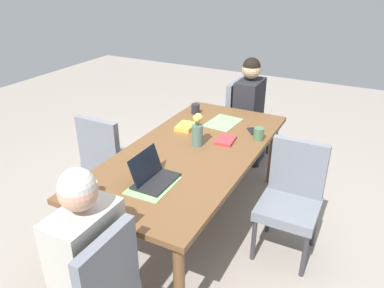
% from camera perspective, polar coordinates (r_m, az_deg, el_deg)
% --- Properties ---
extents(ground_plane, '(10.00, 10.00, 0.00)m').
position_cam_1_polar(ground_plane, '(3.40, 0.00, -11.80)').
color(ground_plane, gray).
extents(dining_table, '(2.11, 1.00, 0.72)m').
position_cam_1_polar(dining_table, '(3.04, 0.00, -2.03)').
color(dining_table, brown).
rests_on(dining_table, ground_plane).
extents(chair_head_left_left_near, '(0.44, 0.44, 0.90)m').
position_cam_1_polar(chair_head_left_left_near, '(4.32, 7.89, 4.20)').
color(chair_head_left_left_near, slate).
rests_on(chair_head_left_left_near, ground_plane).
extents(person_head_left_left_near, '(0.40, 0.36, 1.19)m').
position_cam_1_polar(person_head_left_left_near, '(4.23, 8.58, 4.10)').
color(person_head_left_left_near, '#2D2D33').
rests_on(person_head_left_left_near, ground_plane).
extents(person_head_right_left_mid, '(0.40, 0.36, 1.19)m').
position_cam_1_polar(person_head_right_left_mid, '(2.26, -15.22, -18.68)').
color(person_head_right_left_mid, '#2D2D33').
rests_on(person_head_right_left_mid, ground_plane).
extents(chair_far_left_far, '(0.44, 0.44, 0.90)m').
position_cam_1_polar(chair_far_left_far, '(2.95, 15.06, -7.46)').
color(chair_far_left_far, slate).
rests_on(chair_far_left_far, ground_plane).
extents(chair_near_right_near, '(0.44, 0.44, 0.90)m').
position_cam_1_polar(chair_near_right_near, '(3.47, -12.62, -1.85)').
color(chair_near_right_near, slate).
rests_on(chair_near_right_near, ground_plane).
extents(flower_vase, '(0.10, 0.09, 0.28)m').
position_cam_1_polar(flower_vase, '(3.03, 0.84, 2.07)').
color(flower_vase, '#4C6B60').
rests_on(flower_vase, dining_table).
extents(placemat_head_left_left_near, '(0.38, 0.29, 0.00)m').
position_cam_1_polar(placemat_head_left_left_near, '(3.54, 4.81, 3.29)').
color(placemat_head_left_left_near, '#7FAD70').
rests_on(placemat_head_left_left_near, dining_table).
extents(placemat_head_right_left_mid, '(0.37, 0.27, 0.00)m').
position_cam_1_polar(placemat_head_right_left_mid, '(2.55, -5.99, -6.28)').
color(placemat_head_right_left_mid, '#7FAD70').
rests_on(placemat_head_right_left_mid, dining_table).
extents(laptop_head_right_left_mid, '(0.32, 0.22, 0.21)m').
position_cam_1_polar(laptop_head_right_left_mid, '(2.57, -6.02, -4.94)').
color(laptop_head_right_left_mid, black).
rests_on(laptop_head_right_left_mid, dining_table).
extents(coffee_mug_near_left, '(0.08, 0.08, 0.10)m').
position_cam_1_polar(coffee_mug_near_left, '(3.74, 0.53, 5.43)').
color(coffee_mug_near_left, '#232328').
rests_on(coffee_mug_near_left, dining_table).
extents(coffee_mug_near_right, '(0.08, 0.08, 0.09)m').
position_cam_1_polar(coffee_mug_near_right, '(2.51, -15.12, -6.60)').
color(coffee_mug_near_right, white).
rests_on(coffee_mug_near_right, dining_table).
extents(coffee_mug_centre_left, '(0.09, 0.09, 0.11)m').
position_cam_1_polar(coffee_mug_centre_left, '(3.21, 10.19, 1.56)').
color(coffee_mug_centre_left, '#47704C').
rests_on(coffee_mug_centre_left, dining_table).
extents(book_red_cover, '(0.21, 0.16, 0.02)m').
position_cam_1_polar(book_red_cover, '(3.15, 5.18, 0.58)').
color(book_red_cover, '#B73338').
rests_on(book_red_cover, dining_table).
extents(book_blue_cover, '(0.21, 0.16, 0.04)m').
position_cam_1_polar(book_blue_cover, '(3.39, -1.01, 2.68)').
color(book_blue_cover, gold).
rests_on(book_blue_cover, dining_table).
extents(phone_black, '(0.16, 0.15, 0.01)m').
position_cam_1_polar(phone_black, '(3.38, 9.30, 1.97)').
color(phone_black, black).
rests_on(phone_black, dining_table).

